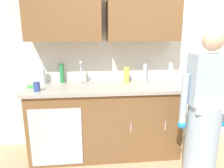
% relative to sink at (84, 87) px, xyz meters
% --- Properties ---
extents(kitchen_wall_with_uppers, '(4.80, 0.44, 2.70)m').
position_rel_sink_xyz_m(kitchen_wall_with_uppers, '(0.68, 0.29, 0.55)').
color(kitchen_wall_with_uppers, silver).
rests_on(kitchen_wall_with_uppers, ground).
extents(counter_cabinet, '(1.90, 0.62, 0.90)m').
position_rel_sink_xyz_m(counter_cabinet, '(0.27, -0.01, -0.48)').
color(counter_cabinet, brown).
rests_on(counter_cabinet, ground).
extents(countertop, '(1.96, 0.66, 0.04)m').
position_rel_sink_xyz_m(countertop, '(0.27, -0.01, -0.01)').
color(countertop, '#A8A093').
rests_on(countertop, counter_cabinet).
extents(sink, '(0.50, 0.36, 0.35)m').
position_rel_sink_xyz_m(sink, '(0.00, 0.00, 0.00)').
color(sink, '#B7BABF').
rests_on(sink, counter_cabinet).
extents(person_at_sink, '(0.55, 0.34, 1.62)m').
position_rel_sink_xyz_m(person_at_sink, '(1.27, -0.63, -0.23)').
color(person_at_sink, white).
rests_on(person_at_sink, ground).
extents(bottle_cleaner_spray, '(0.07, 0.07, 0.21)m').
position_rel_sink_xyz_m(bottle_cleaner_spray, '(0.57, 0.15, 0.12)').
color(bottle_cleaner_spray, '#D8D14C').
rests_on(bottle_cleaner_spray, countertop).
extents(bottle_soap, '(0.06, 0.06, 0.25)m').
position_rel_sink_xyz_m(bottle_soap, '(0.84, 0.22, 0.14)').
color(bottle_soap, silver).
rests_on(bottle_soap, countertop).
extents(bottle_water_tall, '(0.06, 0.06, 0.26)m').
position_rel_sink_xyz_m(bottle_water_tall, '(-0.31, 0.23, 0.14)').
color(bottle_water_tall, '#2D8C4C').
rests_on(bottle_water_tall, countertop).
extents(bottle_water_short, '(0.06, 0.06, 0.26)m').
position_rel_sink_xyz_m(bottle_water_short, '(1.19, 0.17, 0.14)').
color(bottle_water_short, silver).
rests_on(bottle_water_short, countertop).
extents(bottle_dish_liquid, '(0.07, 0.07, 0.21)m').
position_rel_sink_xyz_m(bottle_dish_liquid, '(-0.55, 0.19, 0.12)').
color(bottle_dish_liquid, silver).
rests_on(bottle_dish_liquid, countertop).
extents(cup_by_sink, '(0.08, 0.08, 0.11)m').
position_rel_sink_xyz_m(cup_by_sink, '(-0.54, -0.17, 0.07)').
color(cup_by_sink, '#33478C').
rests_on(cup_by_sink, countertop).
extents(knife_on_counter, '(0.24, 0.04, 0.01)m').
position_rel_sink_xyz_m(knife_on_counter, '(0.81, -0.08, 0.02)').
color(knife_on_counter, silver).
rests_on(knife_on_counter, countertop).
extents(sponge, '(0.11, 0.07, 0.03)m').
position_rel_sink_xyz_m(sponge, '(-0.64, -0.01, 0.03)').
color(sponge, '#4CBF4C').
rests_on(sponge, countertop).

